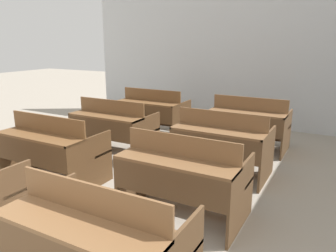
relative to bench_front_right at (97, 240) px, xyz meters
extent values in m
cube|color=silver|center=(-0.79, 5.34, 1.05)|extent=(6.86, 0.06, 3.00)
cube|color=brown|center=(-0.60, 0.04, -0.12)|extent=(0.03, 0.78, 0.67)
cube|color=brown|center=(0.00, -0.18, 0.20)|extent=(1.22, 0.32, 0.03)
cube|color=brown|center=(0.00, -0.03, 0.33)|extent=(1.22, 0.02, 0.22)
cube|color=brown|center=(0.00, 0.27, -0.05)|extent=(1.22, 0.32, 0.03)
cube|color=#55381F|center=(-2.41, 1.30, -0.12)|extent=(0.03, 0.78, 0.67)
cube|color=#55381F|center=(-1.22, 1.30, -0.12)|extent=(0.03, 0.78, 0.67)
cube|color=brown|center=(-1.81, 1.08, 0.20)|extent=(1.22, 0.32, 0.03)
cube|color=#55381F|center=(-1.81, 0.93, 0.04)|extent=(1.17, 0.02, 0.30)
cube|color=brown|center=(-1.81, 1.23, 0.33)|extent=(1.22, 0.02, 0.22)
cube|color=brown|center=(-1.81, 1.53, -0.05)|extent=(1.22, 0.32, 0.03)
cube|color=#55381F|center=(-1.81, 1.53, -0.31)|extent=(1.17, 0.04, 0.04)
cube|color=brown|center=(-0.57, 1.33, -0.12)|extent=(0.03, 0.78, 0.67)
cube|color=brown|center=(0.63, 1.33, -0.12)|extent=(0.03, 0.78, 0.67)
cube|color=brown|center=(0.03, 1.10, 0.20)|extent=(1.22, 0.32, 0.03)
cube|color=brown|center=(0.03, 0.95, 0.04)|extent=(1.17, 0.02, 0.30)
cube|color=brown|center=(0.03, 1.25, 0.33)|extent=(1.22, 0.02, 0.22)
cube|color=brown|center=(0.03, 1.55, -0.05)|extent=(1.22, 0.32, 0.03)
cube|color=brown|center=(0.03, 1.55, -0.31)|extent=(1.17, 0.04, 0.04)
cube|color=brown|center=(-2.40, 2.55, -0.12)|extent=(0.03, 0.78, 0.67)
cube|color=brown|center=(-1.21, 2.55, -0.12)|extent=(0.03, 0.78, 0.67)
cube|color=brown|center=(-1.81, 2.32, 0.20)|extent=(1.22, 0.32, 0.03)
cube|color=brown|center=(-1.81, 2.17, 0.04)|extent=(1.17, 0.02, 0.30)
cube|color=brown|center=(-1.81, 2.47, 0.33)|extent=(1.22, 0.02, 0.22)
cube|color=brown|center=(-1.81, 2.77, -0.05)|extent=(1.22, 0.32, 0.03)
cube|color=brown|center=(-1.81, 2.77, -0.31)|extent=(1.17, 0.04, 0.04)
cube|color=brown|center=(-0.60, 2.56, -0.12)|extent=(0.03, 0.78, 0.67)
cube|color=brown|center=(0.60, 2.56, -0.12)|extent=(0.03, 0.78, 0.67)
cube|color=brown|center=(0.00, 2.34, 0.20)|extent=(1.22, 0.32, 0.03)
cube|color=brown|center=(0.00, 2.19, 0.04)|extent=(1.17, 0.02, 0.30)
cube|color=brown|center=(0.00, 2.49, 0.33)|extent=(1.22, 0.02, 0.22)
cube|color=brown|center=(0.00, 2.79, -0.05)|extent=(1.22, 0.32, 0.03)
cube|color=brown|center=(0.00, 2.79, -0.31)|extent=(1.17, 0.04, 0.04)
cube|color=brown|center=(-2.43, 3.81, -0.12)|extent=(0.03, 0.78, 0.67)
cube|color=brown|center=(-1.24, 3.81, -0.12)|extent=(0.03, 0.78, 0.67)
cube|color=brown|center=(-1.83, 3.58, 0.20)|extent=(1.22, 0.32, 0.03)
cube|color=brown|center=(-1.83, 3.43, 0.04)|extent=(1.17, 0.02, 0.30)
cube|color=brown|center=(-1.83, 3.73, 0.33)|extent=(1.22, 0.02, 0.22)
cube|color=brown|center=(-1.83, 4.03, -0.05)|extent=(1.22, 0.32, 0.03)
cube|color=brown|center=(-1.83, 4.03, -0.31)|extent=(1.17, 0.04, 0.04)
cube|color=brown|center=(-0.57, 3.83, -0.12)|extent=(0.03, 0.78, 0.67)
cube|color=brown|center=(0.63, 3.83, -0.12)|extent=(0.03, 0.78, 0.67)
cube|color=brown|center=(0.03, 3.60, 0.20)|extent=(1.22, 0.32, 0.03)
cube|color=brown|center=(0.03, 3.45, 0.04)|extent=(1.17, 0.02, 0.30)
cube|color=brown|center=(0.03, 3.75, 0.33)|extent=(1.22, 0.02, 0.22)
cube|color=brown|center=(0.03, 4.05, -0.05)|extent=(1.22, 0.32, 0.03)
cube|color=brown|center=(0.03, 4.05, -0.31)|extent=(1.17, 0.04, 0.04)
camera|label=1|loc=(1.37, -1.50, 1.33)|focal=35.00mm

